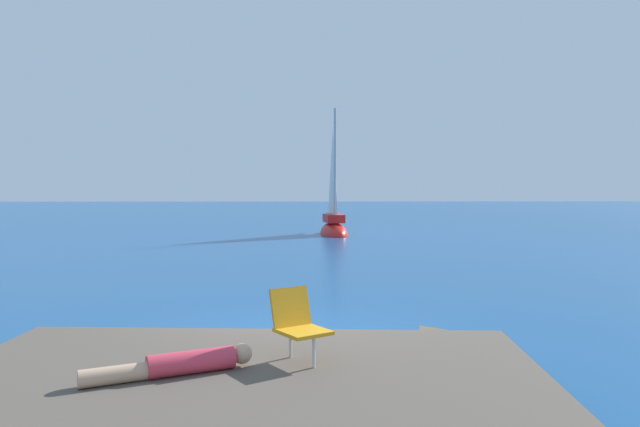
# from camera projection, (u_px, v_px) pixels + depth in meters

# --- Properties ---
(ground_plane) EXTENTS (160.00, 160.00, 0.00)m
(ground_plane) POSITION_uv_depth(u_px,v_px,m) (294.00, 339.00, 10.03)
(ground_plane) COLOR navy
(shore_ledge) EXTENTS (6.52, 3.91, 0.61)m
(shore_ledge) POSITION_uv_depth(u_px,v_px,m) (246.00, 396.00, 6.46)
(shore_ledge) COLOR brown
(shore_ledge) RESTS_ON ground
(boulder_seaward) EXTENTS (0.92, 1.00, 0.47)m
(boulder_seaward) POSITION_uv_depth(u_px,v_px,m) (88.00, 377.00, 8.07)
(boulder_seaward) COLOR brown
(boulder_seaward) RESTS_ON ground
(boulder_inland) EXTENTS (1.55, 1.35, 0.92)m
(boulder_inland) POSITION_uv_depth(u_px,v_px,m) (460.00, 368.00, 8.46)
(boulder_inland) COLOR brown
(boulder_inland) RESTS_ON ground
(sailboat_near) EXTENTS (1.78, 3.84, 6.99)m
(sailboat_near) POSITION_uv_depth(u_px,v_px,m) (334.00, 227.00, 30.78)
(sailboat_near) COLOR red
(sailboat_near) RESTS_ON ground
(person_sunbather) EXTENTS (1.64, 0.89, 0.25)m
(person_sunbather) POSITION_uv_depth(u_px,v_px,m) (179.00, 364.00, 6.22)
(person_sunbather) COLOR #DB384C
(person_sunbather) RESTS_ON shore_ledge
(beach_chair) EXTENTS (0.73, 0.76, 0.80)m
(beach_chair) POSITION_uv_depth(u_px,v_px,m) (297.00, 321.00, 6.72)
(beach_chair) COLOR orange
(beach_chair) RESTS_ON shore_ledge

